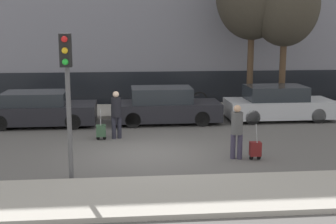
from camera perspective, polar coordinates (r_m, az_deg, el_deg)
The scene contains 13 objects.
ground_plane at distance 14.40m, azimuth -2.30°, elevation -5.10°, with size 80.00×80.00×0.00m, color #565451.
sidewalk_near at distance 10.82m, azimuth -1.13°, elevation -10.17°, with size 28.00×2.50×0.12m.
sidewalk_far at distance 21.20m, azimuth -3.40°, elevation 0.19°, with size 28.00×3.00×0.12m.
parked_car_0 at distance 18.88m, azimuth -15.46°, elevation 0.28°, with size 4.31×1.85×1.33m.
parked_car_1 at distance 18.68m, azimuth -0.41°, elevation 0.68°, with size 4.32×1.75×1.44m.
parked_car_2 at distance 19.83m, azimuth 13.25°, elevation 0.96°, with size 4.33×1.81×1.42m.
pedestrian_left at distance 16.18m, azimuth -6.33°, elevation 0.01°, with size 0.34×0.34×1.65m.
trolley_left at distance 16.17m, azimuth -8.16°, elevation -2.27°, with size 0.34×0.29×1.06m.
pedestrian_right at distance 13.78m, azimuth 8.39°, elevation -2.03°, with size 0.34×0.34×1.61m.
trolley_right at distance 13.92m, azimuth 10.60°, elevation -4.45°, with size 0.34×0.29×1.07m.
traffic_light at distance 11.62m, azimuth -12.22°, elevation 4.15°, with size 0.28×0.47×3.70m.
parked_bicycle at distance 21.61m, azimuth 2.50°, elevation 1.56°, with size 1.77×0.06×0.96m.
bare_tree_down_street at distance 21.23m, azimuth 14.11°, elevation 12.54°, with size 2.95×2.95×6.42m.
Camera 1 is at (-0.78, -13.84, 3.91)m, focal length 50.00 mm.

